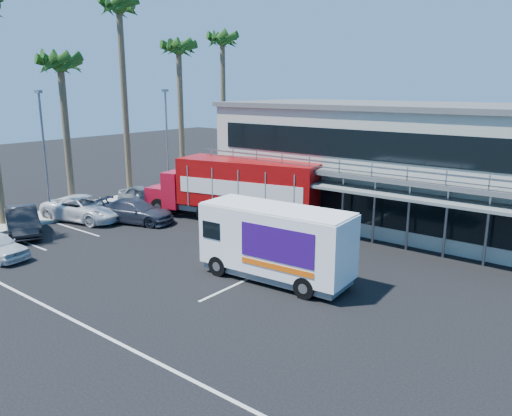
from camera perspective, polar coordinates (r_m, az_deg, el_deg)
The scene contains 15 objects.
ground at distance 22.84m, azimuth -6.56°, elevation -7.69°, with size 120.00×120.00×0.00m, color black.
building at distance 32.58m, azimuth 16.20°, elevation 4.98°, with size 22.40×12.00×7.30m.
curb_strip at distance 37.62m, azimuth -16.36°, elevation 0.54°, with size 3.00×32.00×0.16m, color #A5A399.
palm_c at distance 35.01m, azimuth -21.41°, elevation 14.31°, with size 2.80×2.80×10.75m.
palm_d at distance 38.31m, azimuth -15.32°, elevation 20.02°, with size 2.80×2.80×14.75m.
palm_e at distance 40.95m, azimuth -8.81°, elevation 16.75°, with size 2.80×2.80×12.25m.
palm_f at distance 45.20m, azimuth -3.86°, elevation 17.72°, with size 2.80×2.80×13.25m.
light_pole_near at distance 33.62m, azimuth -23.04°, elevation 6.15°, with size 0.50×0.25×8.09m.
light_pole_far at distance 39.36m, azimuth -10.14°, elevation 7.98°, with size 0.50×0.25×8.09m.
red_truck at distance 31.25m, azimuth -2.11°, elevation 2.38°, with size 11.95×5.02×3.92m.
white_van at distance 21.65m, azimuth 2.27°, elevation -3.91°, with size 6.88×2.76×3.29m.
parked_car_b at distance 31.58m, azimuth -25.17°, elevation -1.37°, with size 1.67×4.79×1.58m, color black.
parked_car_c at distance 33.46m, azimuth -19.05°, elevation -0.03°, with size 2.58×5.60×1.56m, color white.
parked_car_d at distance 32.00m, azimuth -13.62°, elevation -0.37°, with size 2.01×4.95×1.44m, color #303340.
parked_car_e at distance 36.23m, azimuth -12.59°, elevation 1.32°, with size 1.71×4.26×1.45m, color gray.
Camera 1 is at (15.17, -14.92, 8.31)m, focal length 35.00 mm.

